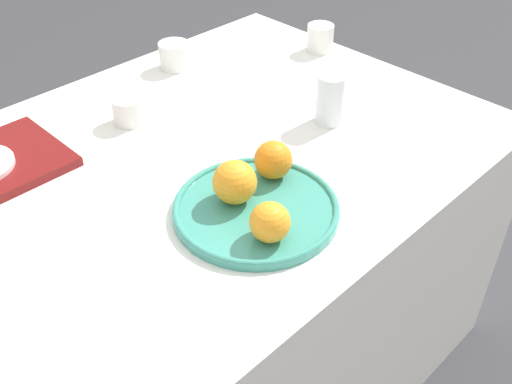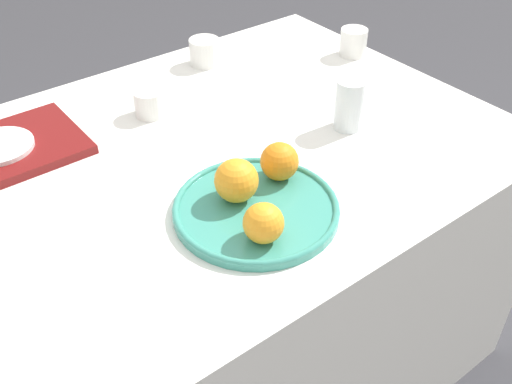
{
  "view_description": "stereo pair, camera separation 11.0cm",
  "coord_description": "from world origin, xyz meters",
  "px_view_note": "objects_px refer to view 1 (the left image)",
  "views": [
    {
      "loc": [
        -0.69,
        -0.84,
        1.45
      ],
      "look_at": [
        -0.08,
        -0.23,
        0.78
      ],
      "focal_mm": 42.0,
      "sensor_mm": 36.0,
      "label": 1
    },
    {
      "loc": [
        -0.6,
        -0.92,
        1.45
      ],
      "look_at": [
        -0.08,
        -0.23,
        0.78
      ],
      "focal_mm": 42.0,
      "sensor_mm": 36.0,
      "label": 2
    }
  ],
  "objects_px": {
    "orange_1": "(273,160)",
    "cup_1": "(128,110)",
    "orange_0": "(235,182)",
    "orange_2": "(270,222)",
    "cup_2": "(174,55)",
    "water_glass": "(330,99)",
    "fruit_platter": "(256,208)",
    "cup_0": "(320,38)"
  },
  "relations": [
    {
      "from": "fruit_platter",
      "to": "orange_1",
      "type": "distance_m",
      "value": 0.11
    },
    {
      "from": "orange_1",
      "to": "orange_2",
      "type": "xyz_separation_m",
      "value": [
        -0.14,
        -0.12,
        -0.0
      ]
    },
    {
      "from": "fruit_platter",
      "to": "water_glass",
      "type": "relative_size",
      "value": 2.68
    },
    {
      "from": "cup_1",
      "to": "cup_2",
      "type": "distance_m",
      "value": 0.29
    },
    {
      "from": "orange_1",
      "to": "cup_0",
      "type": "height_order",
      "value": "orange_1"
    },
    {
      "from": "water_glass",
      "to": "cup_2",
      "type": "xyz_separation_m",
      "value": [
        -0.08,
        0.47,
        -0.02
      ]
    },
    {
      "from": "orange_1",
      "to": "cup_1",
      "type": "distance_m",
      "value": 0.4
    },
    {
      "from": "fruit_platter",
      "to": "cup_0",
      "type": "xyz_separation_m",
      "value": [
        0.63,
        0.38,
        0.03
      ]
    },
    {
      "from": "cup_2",
      "to": "orange_1",
      "type": "bearing_deg",
      "value": -108.73
    },
    {
      "from": "orange_0",
      "to": "cup_2",
      "type": "height_order",
      "value": "orange_0"
    },
    {
      "from": "cup_0",
      "to": "cup_2",
      "type": "xyz_separation_m",
      "value": [
        -0.36,
        0.2,
        -0.0
      ]
    },
    {
      "from": "orange_2",
      "to": "orange_1",
      "type": "bearing_deg",
      "value": 42.04
    },
    {
      "from": "water_glass",
      "to": "cup_0",
      "type": "relative_size",
      "value": 1.58
    },
    {
      "from": "fruit_platter",
      "to": "cup_0",
      "type": "distance_m",
      "value": 0.74
    },
    {
      "from": "orange_1",
      "to": "orange_2",
      "type": "bearing_deg",
      "value": -137.96
    },
    {
      "from": "cup_1",
      "to": "water_glass",
      "type": "bearing_deg",
      "value": -44.59
    },
    {
      "from": "orange_0",
      "to": "orange_1",
      "type": "distance_m",
      "value": 0.11
    },
    {
      "from": "fruit_platter",
      "to": "cup_1",
      "type": "height_order",
      "value": "cup_1"
    },
    {
      "from": "fruit_platter",
      "to": "cup_0",
      "type": "bearing_deg",
      "value": 31.05
    },
    {
      "from": "cup_1",
      "to": "orange_1",
      "type": "bearing_deg",
      "value": -80.09
    },
    {
      "from": "orange_1",
      "to": "cup_1",
      "type": "relative_size",
      "value": 1.05
    },
    {
      "from": "orange_0",
      "to": "cup_0",
      "type": "relative_size",
      "value": 1.13
    },
    {
      "from": "orange_1",
      "to": "cup_0",
      "type": "distance_m",
      "value": 0.64
    },
    {
      "from": "fruit_platter",
      "to": "cup_1",
      "type": "distance_m",
      "value": 0.44
    },
    {
      "from": "cup_1",
      "to": "cup_2",
      "type": "height_order",
      "value": "cup_2"
    },
    {
      "from": "water_glass",
      "to": "orange_1",
      "type": "bearing_deg",
      "value": -164.95
    },
    {
      "from": "orange_2",
      "to": "cup_1",
      "type": "distance_m",
      "value": 0.52
    },
    {
      "from": "orange_1",
      "to": "water_glass",
      "type": "height_order",
      "value": "water_glass"
    },
    {
      "from": "fruit_platter",
      "to": "cup_2",
      "type": "relative_size",
      "value": 3.88
    },
    {
      "from": "cup_2",
      "to": "water_glass",
      "type": "bearing_deg",
      "value": -80.67
    },
    {
      "from": "fruit_platter",
      "to": "cup_2",
      "type": "xyz_separation_m",
      "value": [
        0.28,
        0.58,
        0.02
      ]
    },
    {
      "from": "fruit_platter",
      "to": "cup_2",
      "type": "distance_m",
      "value": 0.65
    },
    {
      "from": "cup_0",
      "to": "cup_2",
      "type": "distance_m",
      "value": 0.41
    },
    {
      "from": "orange_2",
      "to": "cup_2",
      "type": "height_order",
      "value": "orange_2"
    },
    {
      "from": "orange_0",
      "to": "cup_0",
      "type": "height_order",
      "value": "orange_0"
    },
    {
      "from": "cup_1",
      "to": "cup_2",
      "type": "bearing_deg",
      "value": 30.02
    },
    {
      "from": "orange_0",
      "to": "orange_2",
      "type": "relative_size",
      "value": 1.16
    },
    {
      "from": "orange_1",
      "to": "cup_1",
      "type": "height_order",
      "value": "orange_1"
    },
    {
      "from": "orange_2",
      "to": "cup_1",
      "type": "relative_size",
      "value": 0.99
    },
    {
      "from": "orange_2",
      "to": "water_glass",
      "type": "bearing_deg",
      "value": 26.01
    },
    {
      "from": "cup_1",
      "to": "cup_0",
      "type": "bearing_deg",
      "value": -5.42
    },
    {
      "from": "orange_0",
      "to": "cup_2",
      "type": "distance_m",
      "value": 0.61
    }
  ]
}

